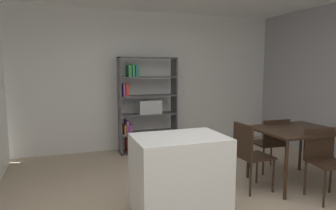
# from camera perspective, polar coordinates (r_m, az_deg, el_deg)

# --- Properties ---
(back_partition) EXTENTS (6.14, 0.06, 2.74)m
(back_partition) POSITION_cam_1_polar(r_m,az_deg,el_deg) (6.04, -5.85, 4.63)
(back_partition) COLOR silver
(back_partition) RESTS_ON ground_plane
(kitchen_island) EXTENTS (1.02, 0.71, 0.88)m
(kitchen_island) POSITION_cam_1_polar(r_m,az_deg,el_deg) (3.45, 2.22, -13.15)
(kitchen_island) COLOR white
(kitchen_island) RESTS_ON ground_plane
(open_bookshelf) EXTENTS (1.12, 0.34, 1.83)m
(open_bookshelf) POSITION_cam_1_polar(r_m,az_deg,el_deg) (5.78, -4.57, 0.03)
(open_bookshelf) COLOR #4C4C51
(open_bookshelf) RESTS_ON ground_plane
(dining_table) EXTENTS (1.09, 0.91, 0.79)m
(dining_table) POSITION_cam_1_polar(r_m,az_deg,el_deg) (4.55, 23.21, -5.18)
(dining_table) COLOR black
(dining_table) RESTS_ON ground_plane
(dining_chair_near) EXTENTS (0.48, 0.47, 0.87)m
(dining_chair_near) POSITION_cam_1_polar(r_m,az_deg,el_deg) (4.27, 27.71, -8.65)
(dining_chair_near) COLOR black
(dining_chair_near) RESTS_ON ground_plane
(dining_chair_island_side) EXTENTS (0.43, 0.41, 0.91)m
(dining_chair_island_side) POSITION_cam_1_polar(r_m,az_deg,el_deg) (4.12, 15.22, -8.50)
(dining_chair_island_side) COLOR black
(dining_chair_island_side) RESTS_ON ground_plane
(dining_chair_far) EXTENTS (0.48, 0.46, 0.85)m
(dining_chair_far) POSITION_cam_1_polar(r_m,az_deg,el_deg) (4.95, 19.24, -6.36)
(dining_chair_far) COLOR black
(dining_chair_far) RESTS_ON ground_plane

